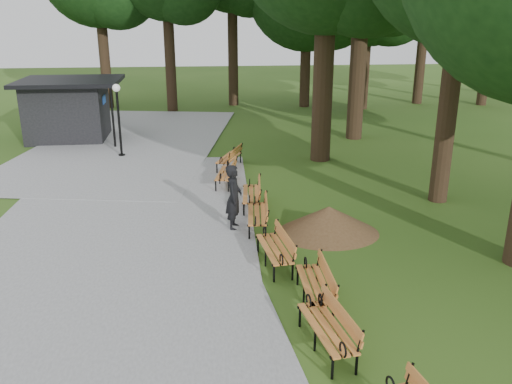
{
  "coord_description": "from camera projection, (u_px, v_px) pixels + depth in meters",
  "views": [
    {
      "loc": [
        -1.4,
        -10.93,
        5.92
      ],
      "look_at": [
        0.03,
        3.12,
        1.1
      ],
      "focal_mm": 37.53,
      "sensor_mm": 36.0,
      "label": 1
    }
  ],
  "objects": [
    {
      "name": "bench_6",
      "position": [
        226.0,
        173.0,
        18.92
      ],
      "size": [
        1.01,
        1.99,
        0.88
      ],
      "primitive_type": null,
      "rotation": [
        0.0,
        0.0,
        -1.77
      ],
      "color": "#C06C2C",
      "rests_on": "ground"
    },
    {
      "name": "dirt_mound",
      "position": [
        328.0,
        220.0,
        14.84
      ],
      "size": [
        2.4,
        2.4,
        0.79
      ],
      "primitive_type": "cone",
      "color": "#47301C",
      "rests_on": "ground"
    },
    {
      "name": "bench_4",
      "position": [
        257.0,
        214.0,
        15.14
      ],
      "size": [
        0.81,
        1.95,
        0.88
      ],
      "primitive_type": null,
      "rotation": [
        0.0,
        0.0,
        -1.66
      ],
      "color": "#C06C2C",
      "rests_on": "ground"
    },
    {
      "name": "lamp_post",
      "position": [
        118.0,
        105.0,
        22.07
      ],
      "size": [
        0.32,
        0.32,
        3.06
      ],
      "color": "black",
      "rests_on": "ground"
    },
    {
      "name": "person",
      "position": [
        234.0,
        197.0,
        14.97
      ],
      "size": [
        0.58,
        0.76,
        1.88
      ],
      "primitive_type": "imported",
      "rotation": [
        0.0,
        0.0,
        1.37
      ],
      "color": "black",
      "rests_on": "ground"
    },
    {
      "name": "bench_3",
      "position": [
        274.0,
        249.0,
        12.93
      ],
      "size": [
        0.86,
        1.96,
        0.88
      ],
      "primitive_type": null,
      "rotation": [
        0.0,
        0.0,
        -1.45
      ],
      "color": "#C06C2C",
      "rests_on": "ground"
    },
    {
      "name": "bench_7",
      "position": [
        229.0,
        158.0,
        20.9
      ],
      "size": [
        1.28,
        2.0,
        0.88
      ],
      "primitive_type": null,
      "rotation": [
        0.0,
        0.0,
        -1.94
      ],
      "color": "#C06C2C",
      "rests_on": "ground"
    },
    {
      "name": "ground",
      "position": [
        268.0,
        280.0,
        12.34
      ],
      "size": [
        100.0,
        100.0,
        0.0
      ],
      "primitive_type": "plane",
      "color": "#2C4F16",
      "rests_on": "ground"
    },
    {
      "name": "bench_2",
      "position": [
        314.0,
        285.0,
        11.25
      ],
      "size": [
        0.67,
        1.91,
        0.88
      ],
      "primitive_type": null,
      "rotation": [
        0.0,
        0.0,
        -1.59
      ],
      "color": "#C06C2C",
      "rests_on": "ground"
    },
    {
      "name": "bench_1",
      "position": [
        327.0,
        328.0,
        9.71
      ],
      "size": [
        0.94,
        1.98,
        0.88
      ],
      "primitive_type": null,
      "rotation": [
        0.0,
        0.0,
        -1.41
      ],
      "color": "#C06C2C",
      "rests_on": "ground"
    },
    {
      "name": "kiosk",
      "position": [
        67.0,
        109.0,
        25.4
      ],
      "size": [
        4.63,
        4.04,
        2.87
      ],
      "primitive_type": null,
      "rotation": [
        0.0,
        0.0,
        0.01
      ],
      "color": "black",
      "rests_on": "ground"
    },
    {
      "name": "path",
      "position": [
        112.0,
        235.0,
        14.77
      ],
      "size": [
        12.0,
        38.0,
        0.06
      ],
      "primitive_type": "cube",
      "color": "gray",
      "rests_on": "ground"
    },
    {
      "name": "bench_5",
      "position": [
        251.0,
        194.0,
        16.78
      ],
      "size": [
        0.81,
        1.95,
        0.88
      ],
      "primitive_type": null,
      "rotation": [
        0.0,
        0.0,
        -1.66
      ],
      "color": "#C06C2C",
      "rests_on": "ground"
    }
  ]
}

